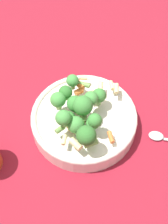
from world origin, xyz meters
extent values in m
plane|color=maroon|center=(0.00, 0.00, 0.00)|extent=(3.00, 3.00, 0.00)
cylinder|color=silver|center=(0.00, 0.00, 0.02)|extent=(0.25, 0.25, 0.04)
torus|color=silver|center=(0.00, 0.00, 0.04)|extent=(0.25, 0.25, 0.01)
cylinder|color=#8CB766|center=(-0.01, -0.05, 0.06)|extent=(0.01, 0.01, 0.01)
sphere|color=#479342|center=(-0.01, -0.05, 0.08)|extent=(0.04, 0.04, 0.04)
cylinder|color=#8CB766|center=(0.01, 0.01, 0.08)|extent=(0.01, 0.01, 0.01)
sphere|color=#479342|center=(0.01, 0.01, 0.10)|extent=(0.03, 0.03, 0.03)
cylinder|color=#8CB766|center=(0.03, -0.04, 0.06)|extent=(0.01, 0.01, 0.01)
sphere|color=#479342|center=(0.03, -0.04, 0.08)|extent=(0.03, 0.03, 0.03)
cylinder|color=#8CB766|center=(-0.04, 0.06, 0.07)|extent=(0.01, 0.01, 0.02)
sphere|color=#479342|center=(-0.04, 0.06, 0.09)|extent=(0.03, 0.03, 0.03)
cylinder|color=#8CB766|center=(-0.02, 0.00, 0.06)|extent=(0.01, 0.01, 0.01)
sphere|color=#3D8438|center=(-0.02, 0.00, 0.09)|extent=(0.04, 0.04, 0.04)
cylinder|color=#8CB766|center=(0.03, 0.04, 0.06)|extent=(0.01, 0.01, 0.02)
sphere|color=#3D8438|center=(0.03, 0.04, 0.08)|extent=(0.03, 0.03, 0.03)
cylinder|color=#8CB766|center=(0.02, -0.09, 0.08)|extent=(0.01, 0.01, 0.01)
sphere|color=#33722D|center=(0.02, -0.09, 0.11)|extent=(0.04, 0.04, 0.04)
cylinder|color=#8CB766|center=(-0.05, 0.02, 0.08)|extent=(0.01, 0.01, 0.01)
sphere|color=#33722D|center=(-0.05, 0.02, 0.09)|extent=(0.03, 0.03, 0.03)
cylinder|color=#8CB766|center=(0.00, -0.01, 0.07)|extent=(0.02, 0.02, 0.02)
sphere|color=#3D8438|center=(0.00, -0.01, 0.10)|extent=(0.04, 0.04, 0.04)
cylinder|color=#8CB766|center=(-0.03, -0.04, 0.06)|extent=(0.01, 0.01, 0.02)
sphere|color=#3D8438|center=(-0.03, -0.04, 0.08)|extent=(0.03, 0.03, 0.03)
cylinder|color=#8CB766|center=(-0.02, 0.00, 0.06)|extent=(0.01, 0.01, 0.01)
sphere|color=#33722D|center=(-0.02, 0.00, 0.07)|extent=(0.03, 0.03, 0.03)
cylinder|color=#8CB766|center=(0.03, -0.04, 0.07)|extent=(0.01, 0.01, 0.01)
sphere|color=#3D8438|center=(0.03, -0.04, 0.09)|extent=(0.03, 0.03, 0.03)
cylinder|color=#8CB766|center=(-0.03, -0.05, 0.08)|extent=(0.01, 0.01, 0.02)
sphere|color=#479342|center=(-0.03, -0.05, 0.10)|extent=(0.03, 0.03, 0.03)
cylinder|color=#8CB766|center=(-0.06, 0.00, 0.07)|extent=(0.01, 0.01, 0.02)
sphere|color=#479342|center=(-0.06, 0.00, 0.09)|extent=(0.04, 0.04, 0.04)
cylinder|color=beige|center=(0.00, -0.09, 0.07)|extent=(0.03, 0.03, 0.01)
cylinder|color=beige|center=(0.03, 0.07, 0.07)|extent=(0.02, 0.03, 0.01)
cylinder|color=beige|center=(0.05, 0.08, 0.07)|extent=(0.02, 0.03, 0.01)
cylinder|color=orange|center=(0.07, -0.06, 0.06)|extent=(0.02, 0.03, 0.01)
cylinder|color=orange|center=(-0.02, -0.04, 0.06)|extent=(0.02, 0.02, 0.01)
cylinder|color=#729E4C|center=(0.03, -0.07, 0.07)|extent=(0.03, 0.03, 0.01)
cylinder|color=#729E4C|center=(-0.03, -0.03, 0.06)|extent=(0.02, 0.03, 0.01)
cylinder|color=beige|center=(0.01, 0.05, 0.06)|extent=(0.02, 0.03, 0.01)
cylinder|color=beige|center=(0.07, 0.07, 0.07)|extent=(0.01, 0.03, 0.01)
cylinder|color=orange|center=(-0.02, 0.05, 0.06)|extent=(0.02, 0.02, 0.01)
cylinder|color=#729E4C|center=(0.03, -0.08, 0.06)|extent=(0.03, 0.03, 0.01)
cylinder|color=#729E4C|center=(0.01, -0.02, 0.07)|extent=(0.02, 0.03, 0.01)
cylinder|color=#729E4C|center=(-0.04, -0.06, 0.07)|extent=(0.02, 0.02, 0.01)
cylinder|color=orange|center=(-0.02, 0.07, 0.07)|extent=(0.03, 0.03, 0.01)
cylinder|color=beige|center=(-0.03, -0.09, 0.07)|extent=(0.01, 0.02, 0.01)
cylinder|color=beige|center=(-0.02, 0.10, 0.07)|extent=(0.02, 0.01, 0.01)
cylinder|color=beige|center=(-0.01, 0.02, 0.06)|extent=(0.02, 0.03, 0.01)
cylinder|color=#729E4C|center=(-0.01, 0.07, 0.08)|extent=(0.03, 0.02, 0.01)
ellipsoid|color=silver|center=(0.18, 0.00, 0.01)|extent=(0.04, 0.03, 0.01)
camera|label=1|loc=(0.08, -0.40, 0.65)|focal=50.00mm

